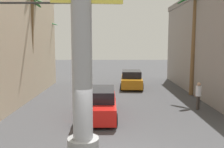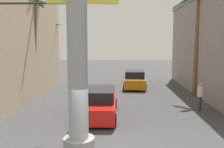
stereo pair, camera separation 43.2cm
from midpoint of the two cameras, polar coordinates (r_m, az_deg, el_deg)
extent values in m
plane|color=#424244|center=(18.07, 1.22, -5.95)|extent=(87.81, 87.81, 0.00)
cylinder|color=#9E9EA3|center=(8.64, -6.57, 10.33)|extent=(0.70, 0.70, 9.13)
cylinder|color=gray|center=(9.39, -6.19, -16.27)|extent=(1.13, 1.13, 0.70)
cylinder|color=#333333|center=(12.79, -16.40, 15.25)|extent=(5.27, 0.10, 0.10)
cube|color=black|center=(12.29, -7.89, 13.69)|extent=(0.24, 0.24, 0.70)
sphere|color=red|center=(12.19, -8.02, 14.79)|extent=(0.14, 0.14, 0.14)
sphere|color=yellow|center=(12.16, -8.00, 13.76)|extent=(0.14, 0.14, 0.14)
sphere|color=green|center=(12.14, -7.98, 12.73)|extent=(0.14, 0.14, 0.14)
cylinder|color=black|center=(15.92, -5.42, -6.58)|extent=(0.23, 0.64, 0.64)
cylinder|color=black|center=(15.81, 1.48, -6.65)|extent=(0.23, 0.64, 0.64)
cylinder|color=black|center=(12.63, -7.27, -10.24)|extent=(0.23, 0.64, 0.64)
cylinder|color=black|center=(12.50, 1.53, -10.38)|extent=(0.23, 0.64, 0.64)
cube|color=red|center=(14.11, -2.39, -7.33)|extent=(2.05, 4.93, 0.80)
cube|color=black|center=(13.96, -2.40, -4.54)|extent=(1.87, 2.72, 0.60)
cylinder|color=black|center=(24.72, 3.67, -1.69)|extent=(0.25, 0.65, 0.64)
cylinder|color=black|center=(24.74, 7.72, -1.73)|extent=(0.25, 0.65, 0.64)
cylinder|color=black|center=(21.60, 3.48, -2.95)|extent=(0.25, 0.65, 0.64)
cylinder|color=black|center=(21.63, 8.12, -2.99)|extent=(0.25, 0.65, 0.64)
cube|color=#BF7214|center=(23.12, 5.75, -1.71)|extent=(2.08, 4.60, 0.80)
cube|color=black|center=(23.02, 5.77, 0.01)|extent=(1.82, 2.57, 0.60)
cylinder|color=brown|center=(19.57, -16.89, 5.52)|extent=(0.74, 0.51, 7.31)
ellipsoid|color=#2C6F2D|center=(19.80, -15.26, 15.77)|extent=(1.35, 0.43, 0.57)
ellipsoid|color=#2A6A2D|center=(20.46, -15.86, 15.35)|extent=(0.87, 1.33, 0.68)
ellipsoid|color=#236E2D|center=(20.50, -18.44, 15.20)|extent=(1.26, 1.01, 0.73)
ellipsoid|color=#27672D|center=(19.78, -19.21, 15.69)|extent=(1.30, 1.09, 0.53)
cylinder|color=brown|center=(26.11, -13.62, 4.65)|extent=(0.56, 0.43, 6.14)
ellipsoid|color=#1F652D|center=(25.75, -12.31, 11.22)|extent=(1.38, 0.54, 0.49)
ellipsoid|color=#2D632D|center=(26.60, -12.95, 11.05)|extent=(0.72, 1.39, 0.51)
ellipsoid|color=#26612D|center=(26.51, -14.77, 10.87)|extent=(1.28, 0.97, 0.71)
ellipsoid|color=#2D792D|center=(25.77, -15.17, 11.03)|extent=(1.26, 1.08, 0.65)
ellipsoid|color=#24632D|center=(25.34, -13.40, 11.01)|extent=(0.89, 1.26, 0.82)
cylinder|color=brown|center=(20.40, 19.41, 5.95)|extent=(0.48, 0.45, 7.64)
ellipsoid|color=#2F5C2D|center=(21.39, 19.94, 15.64)|extent=(0.88, 1.29, 0.79)
cylinder|color=#3F3833|center=(16.37, 20.28, -6.25)|extent=(0.14, 0.14, 0.84)
cylinder|color=#3F3833|center=(16.19, 20.03, -6.38)|extent=(0.14, 0.14, 0.84)
cylinder|color=silver|center=(16.13, 20.27, -3.77)|extent=(0.48, 0.48, 0.63)
sphere|color=tan|center=(16.06, 20.33, -2.29)|extent=(0.22, 0.22, 0.22)
camera|label=1|loc=(0.22, -89.01, 0.12)|focal=40.00mm
camera|label=2|loc=(0.22, 90.99, -0.12)|focal=40.00mm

